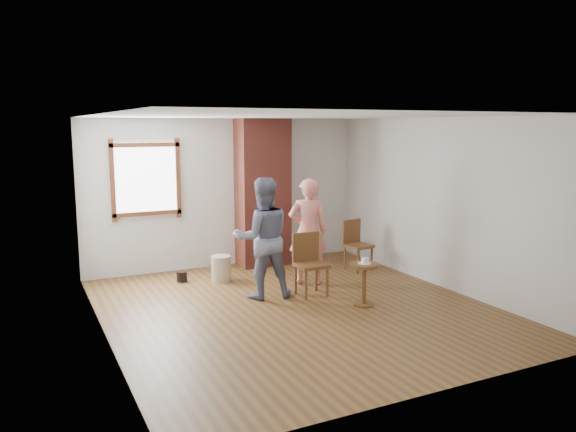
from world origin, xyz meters
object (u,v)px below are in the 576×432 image
object	(u,v)px
side_table	(364,277)
dining_chair_right	(356,242)
person_pink	(308,231)
dining_chair_left	(309,260)
man	(263,238)
stoneware_crock	(221,268)

from	to	relation	value
side_table	dining_chair_right	bearing A→B (deg)	60.39
side_table	person_pink	size ratio (longest dim) A/B	0.36
dining_chair_left	man	bearing A→B (deg)	167.39
dining_chair_right	person_pink	world-z (taller)	person_pink
side_table	person_pink	world-z (taller)	person_pink
dining_chair_left	stoneware_crock	bearing A→B (deg)	128.06
dining_chair_left	side_table	xyz separation A→B (m)	(0.42, -0.82, -0.11)
stoneware_crock	dining_chair_right	bearing A→B (deg)	-8.17
dining_chair_left	man	size ratio (longest dim) A/B	0.52
stoneware_crock	person_pink	distance (m)	1.53
stoneware_crock	dining_chair_right	distance (m)	2.38
dining_chair_right	person_pink	distance (m)	1.27
stoneware_crock	side_table	distance (m)	2.48
man	person_pink	size ratio (longest dim) A/B	1.04
dining_chair_right	person_pink	bearing A→B (deg)	-171.03
dining_chair_right	side_table	bearing A→B (deg)	-129.97
stoneware_crock	man	distance (m)	1.30
dining_chair_left	person_pink	distance (m)	0.66
stoneware_crock	man	size ratio (longest dim) A/B	0.23
stoneware_crock	dining_chair_right	xyz separation A→B (m)	(2.34, -0.34, 0.28)
dining_chair_left	man	xyz separation A→B (m)	(-0.67, 0.17, 0.36)
stoneware_crock	dining_chair_left	size ratio (longest dim) A/B	0.45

